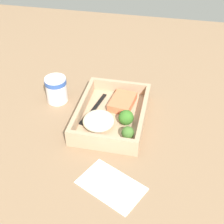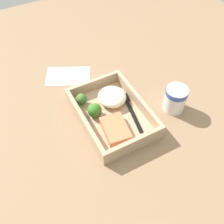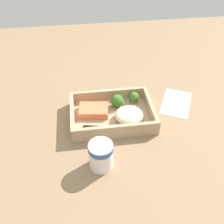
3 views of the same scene
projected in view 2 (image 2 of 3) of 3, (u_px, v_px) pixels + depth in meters
ground_plane at (112, 120)px, 80.64cm from camera, size 160.00×160.00×2.00cm
takeout_tray at (112, 116)px, 79.41cm from camera, size 26.76×19.20×1.20cm
tray_rim at (112, 111)px, 77.49cm from camera, size 26.76×19.20×3.80cm
salmon_fillet at (115, 129)px, 74.16cm from camera, size 10.30×7.76×2.34cm
mashed_potatoes at (112, 97)px, 81.19cm from camera, size 9.01×8.77×3.78cm
broccoli_floret_1 at (95, 110)px, 77.29cm from camera, size 4.30×4.30×4.39cm
broccoli_floret_2 at (82, 99)px, 80.26cm from camera, size 3.40×3.40×3.90cm
fork at (131, 110)px, 80.09cm from camera, size 15.83×4.61×0.44cm
paper_cup at (176, 98)px, 78.88cm from camera, size 6.66×6.66×8.21cm
receipt_slip at (68, 76)px, 91.66cm from camera, size 14.99×17.63×0.24cm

